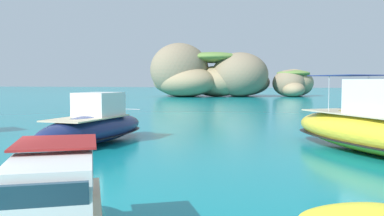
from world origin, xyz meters
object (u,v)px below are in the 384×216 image
(islet_small, at_px, (293,83))
(islet_large, at_px, (207,77))
(motorboat_yellow, at_px, (378,129))
(dinghy_tender, at_px, (355,215))
(motorboat_navy, at_px, (95,126))

(islet_small, bearing_deg, islet_large, -163.13)
(motorboat_yellow, bearing_deg, dinghy_tender, -102.47)
(islet_small, bearing_deg, dinghy_tender, -88.58)
(motorboat_navy, bearing_deg, islet_large, 97.00)
(islet_large, height_order, islet_small, islet_large)
(motorboat_navy, distance_m, dinghy_tender, 14.66)
(motorboat_navy, relative_size, dinghy_tender, 3.13)
(islet_large, xyz_separation_m, dinghy_tender, (18.92, -73.75, -3.76))
(motorboat_yellow, distance_m, dinghy_tender, 10.04)
(motorboat_navy, xyz_separation_m, motorboat_yellow, (13.21, 0.15, 0.23))
(islet_large, relative_size, motorboat_yellow, 2.52)
(motorboat_navy, bearing_deg, motorboat_yellow, 0.66)
(islet_large, height_order, dinghy_tender, islet_large)
(islet_small, relative_size, motorboat_navy, 1.49)
(dinghy_tender, bearing_deg, motorboat_yellow, 77.53)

